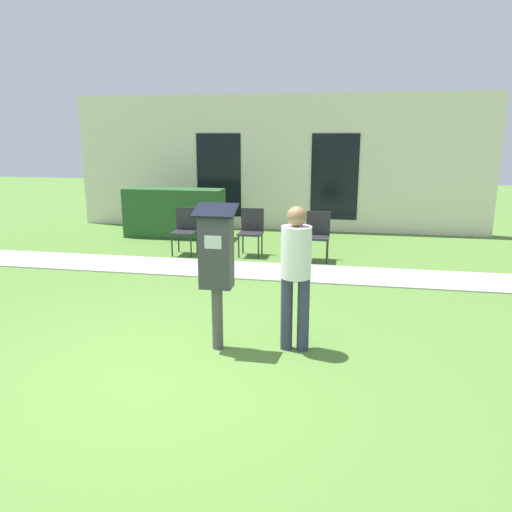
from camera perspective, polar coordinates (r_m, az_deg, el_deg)
ground_plane at (r=5.19m, az=-10.65°, el=-12.77°), size 40.00×40.00×0.00m
sidewalk at (r=8.61m, az=-1.56°, el=-1.59°), size 12.00×1.10×0.02m
building_facade at (r=12.20m, az=2.34°, el=10.53°), size 10.00×0.26×3.20m
parking_meter at (r=5.28m, az=-4.57°, el=-0.30°), size 0.44×0.31×1.59m
person_standing at (r=5.27m, az=4.58°, el=-1.32°), size 0.32×0.32×1.58m
outdoor_chair_left at (r=9.81m, az=-8.05°, el=3.31°), size 0.44×0.44×0.90m
outdoor_chair_middle at (r=9.61m, az=-0.53°, el=3.22°), size 0.44×0.44×0.90m
outdoor_chair_right at (r=9.30m, az=7.06°, el=2.75°), size 0.44×0.44×0.90m
hedge_row at (r=11.43m, az=-9.32°, el=4.86°), size 2.24×0.60×1.10m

